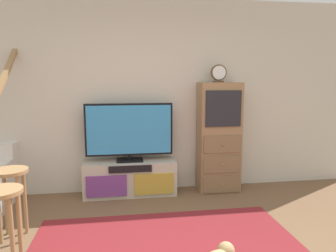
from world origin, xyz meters
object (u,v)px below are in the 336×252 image
at_px(bar_stool_near, 2,211).
at_px(desk_clock, 219,73).
at_px(media_console, 130,178).
at_px(side_cabinet, 219,137).
at_px(bar_stool_far, 11,188).
at_px(television, 129,131).

bearing_deg(bar_stool_near, desk_clock, 35.09).
height_order(media_console, side_cabinet, side_cabinet).
height_order(desk_clock, bar_stool_far, desk_clock).
height_order(desk_clock, bar_stool_near, desk_clock).
relative_size(television, bar_stool_near, 1.65).
bearing_deg(bar_stool_far, television, 41.57).
bearing_deg(desk_clock, side_cabinet, 26.62).
height_order(media_console, bar_stool_far, bar_stool_far).
bearing_deg(side_cabinet, media_console, -179.54).
bearing_deg(television, side_cabinet, -0.62).
height_order(side_cabinet, desk_clock, desk_clock).
bearing_deg(media_console, television, 90.00).
distance_m(television, bar_stool_far, 1.64).
xyz_separation_m(television, desk_clock, (1.23, -0.03, 0.77)).
distance_m(media_console, desk_clock, 1.89).
bearing_deg(side_cabinet, bar_stool_far, -156.90).
distance_m(television, bar_stool_near, 2.01).
bearing_deg(bar_stool_far, bar_stool_near, -78.38).
bearing_deg(side_cabinet, bar_stool_near, -145.01).
xyz_separation_m(side_cabinet, desk_clock, (-0.03, -0.01, 0.90)).
distance_m(side_cabinet, bar_stool_near, 2.87).
distance_m(side_cabinet, desk_clock, 0.90).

